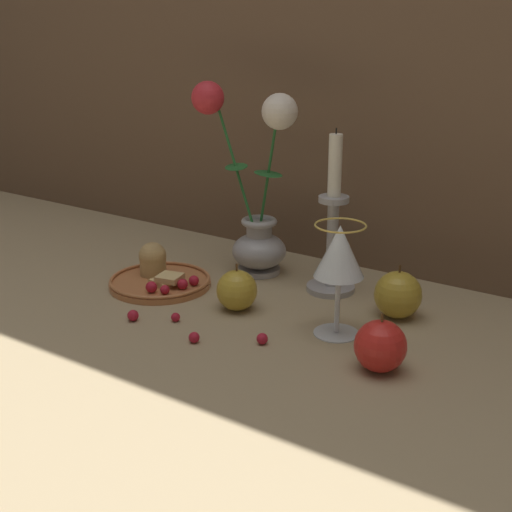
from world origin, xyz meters
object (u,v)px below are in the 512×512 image
Objects in this scene: wine_glass at (339,256)px; apple_at_table_edge at (380,346)px; vase at (255,199)px; apple_near_glass at (398,295)px; plate_with_pastries at (159,276)px; apple_beside_vase at (236,291)px; candlestick at (332,234)px.

wine_glass reaches higher than apple_at_table_edge.
vase is 3.95× the size of apple_near_glass.
vase is at bearing 55.38° from plate_with_pastries.
wine_glass is at bearing -114.63° from apple_near_glass.
apple_beside_vase is 0.29m from apple_at_table_edge.
wine_glass is 0.18m from candlestick.
plate_with_pastries is at bearing 179.48° from wine_glass.
plate_with_pastries is 0.18m from apple_beside_vase.
plate_with_pastries is 2.28× the size of apple_beside_vase.
plate_with_pastries is at bearing -124.62° from vase.
plate_with_pastries is 0.43m from apple_near_glass.
apple_near_glass is 1.05× the size of apple_at_table_edge.
wine_glass is at bearing -58.77° from candlestick.
wine_glass is 0.61× the size of candlestick.
candlestick is (0.16, -0.00, -0.04)m from vase.
apple_at_table_edge is (0.20, -0.22, -0.07)m from candlestick.
apple_beside_vase is 0.94× the size of apple_at_table_edge.
apple_beside_vase is (0.18, -0.02, 0.02)m from plate_with_pastries.
apple_beside_vase is (0.08, -0.17, -0.11)m from vase.
wine_glass reaches higher than plate_with_pastries.
apple_beside_vase is 0.90× the size of apple_near_glass.
apple_beside_vase is at bearing -4.92° from plate_with_pastries.
apple_at_table_edge is (0.05, -0.18, -0.00)m from apple_near_glass.
apple_near_glass is 0.19m from apple_at_table_edge.
apple_at_table_edge is at bearing -9.00° from plate_with_pastries.
apple_beside_vase reaches higher than plate_with_pastries.
candlestick is at bearing 121.23° from wine_glass.
vase reaches higher than wine_glass.
wine_glass is 2.19× the size of apple_beside_vase.
wine_glass is 1.97× the size of apple_near_glass.
candlestick is at bearing -1.22° from vase.
apple_near_glass is (0.41, 0.11, 0.02)m from plate_with_pastries.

